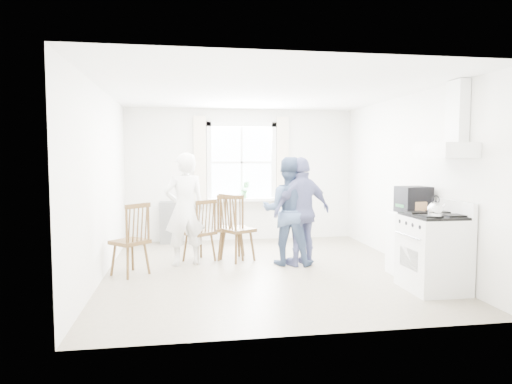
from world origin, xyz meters
The scene contains 17 objects.
room_shell centered at (0.00, 0.00, 1.30)m, with size 4.62×5.12×2.64m.
window_assembly centered at (0.00, 2.45, 1.46)m, with size 1.88×0.24×1.70m.
range_hood centered at (2.07, -1.35, 1.90)m, with size 0.45×0.76×0.94m.
shelf_unit centered at (-1.40, 2.33, 0.40)m, with size 0.40×0.30×0.80m, color slate.
gas_stove centered at (1.91, -1.35, 0.48)m, with size 0.68×0.76×1.12m.
kettle centered at (1.78, -1.58, 1.04)m, with size 0.18×0.18×0.26m.
low_cabinet centered at (1.98, -0.65, 0.45)m, with size 0.50×0.55×0.90m, color white.
stereo_stack centered at (1.97, -0.70, 1.08)m, with size 0.43×0.39×0.36m.
cardboard_box centered at (1.95, -0.81, 0.98)m, with size 0.25×0.18×0.16m, color #AE7F54.
windsor_chair_a centered at (-0.84, 0.62, 0.61)m, with size 0.58×0.58×1.00m.
windsor_chair_b centered at (-0.40, 0.72, 0.65)m, with size 0.52×0.51×1.07m.
windsor_chair_c centered at (-1.82, -0.07, 0.63)m, with size 0.60×0.60×1.03m.
person_left centered at (-1.13, 0.48, 0.86)m, with size 0.63×0.63×1.72m, color white.
person_mid centered at (0.44, 0.28, 0.83)m, with size 0.81×0.81×1.66m, color #3F5275.
person_right centered at (0.63, 0.18, 0.83)m, with size 0.97×0.97×1.66m, color navy.
potted_plant centered at (0.05, 2.36, 1.02)m, with size 0.18×0.18×0.33m, color #327238.
windsor_chair_d centered at (-0.40, 0.61, 0.66)m, with size 0.62×0.62×1.09m.
Camera 1 is at (-1.15, -6.51, 1.67)m, focal length 32.00 mm.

